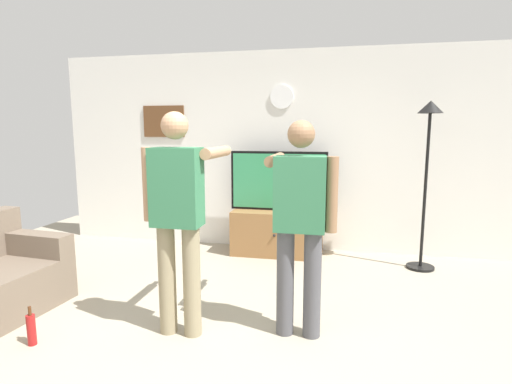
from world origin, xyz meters
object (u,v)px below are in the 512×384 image
Objects in this scene: television at (278,181)px; beverage_bottle at (31,329)px; wall_clock at (282,97)px; floor_lamp at (428,151)px; framed_picture at (164,121)px; tv_stand at (277,232)px; person_standing_nearer_couch at (300,217)px; person_standing_nearer_lamp at (178,212)px.

beverage_bottle is (-1.50, -2.72, -0.85)m from television.
wall_clock is 1.97m from floor_lamp.
framed_picture is (-1.70, 0.25, 0.79)m from television.
television is (0.00, 0.05, 0.68)m from tv_stand.
tv_stand is 2.11m from floor_lamp.
person_standing_nearer_lamp is at bearing -169.49° from person_standing_nearer_couch.
tv_stand is 2.25m from person_standing_nearer_couch.
tv_stand is at bearing 78.88° from person_standing_nearer_lamp.
framed_picture is (-1.70, 0.00, -0.31)m from wall_clock.
framed_picture reaches higher than person_standing_nearer_couch.
framed_picture is 1.98× the size of beverage_bottle.
television is at bearing 79.10° from person_standing_nearer_lamp.
beverage_bottle is at bearing -143.15° from floor_lamp.
person_standing_nearer_lamp is at bearing 21.71° from beverage_bottle.
person_standing_nearer_lamp is (-0.44, -2.55, -1.07)m from wall_clock.
person_standing_nearer_couch reaches higher than beverage_bottle.
floor_lamp is at bearing 42.51° from person_standing_nearer_lamp.
floor_lamp reaches higher than beverage_bottle.
framed_picture reaches higher than floor_lamp.
framed_picture is at bearing 93.96° from beverage_bottle.
beverage_bottle is (-1.06, -0.42, -0.88)m from person_standing_nearer_lamp.
floor_lamp is 1.15× the size of person_standing_nearer_couch.
person_standing_nearer_couch is at bearing -78.22° from wall_clock.
beverage_bottle is (-1.99, -0.59, -0.84)m from person_standing_nearer_couch.
person_standing_nearer_lamp is 0.96m from person_standing_nearer_couch.
wall_clock is (0.00, 0.29, 1.79)m from tv_stand.
tv_stand is 0.93× the size of television.
framed_picture is 0.35× the size of person_standing_nearer_lamp.
beverage_bottle is at bearing -118.82° from television.
person_standing_nearer_couch is (0.50, -2.37, -1.11)m from wall_clock.
framed_picture is 0.36× the size of person_standing_nearer_couch.
wall_clock reaches higher than tv_stand.
floor_lamp is (1.77, -0.51, -0.67)m from wall_clock.
wall_clock is 2.67m from person_standing_nearer_couch.
floor_lamp is (1.77, -0.22, 1.12)m from tv_stand.
beverage_bottle is at bearing -116.80° from wall_clock.
television is 3.22m from beverage_bottle.
wall_clock is 0.18× the size of person_standing_nearer_couch.
beverage_bottle is (0.21, -2.97, -1.64)m from framed_picture.
wall_clock is at bearing 101.78° from person_standing_nearer_couch.
wall_clock is at bearing 63.20° from beverage_bottle.
framed_picture is at bearing 171.51° from floor_lamp.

